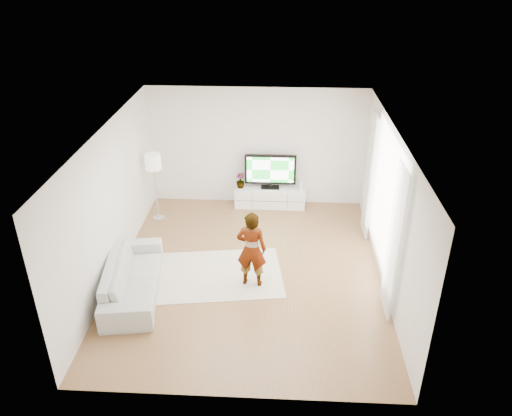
# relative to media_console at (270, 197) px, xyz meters

# --- Properties ---
(floor) EXTENTS (6.00, 6.00, 0.00)m
(floor) POSITION_rel_media_console_xyz_m (-0.33, -2.76, -0.23)
(floor) COLOR #B0794F
(floor) RESTS_ON ground
(ceiling) EXTENTS (6.00, 6.00, 0.00)m
(ceiling) POSITION_rel_media_console_xyz_m (-0.33, -2.76, 2.57)
(ceiling) COLOR white
(ceiling) RESTS_ON wall_back
(wall_left) EXTENTS (0.02, 6.00, 2.80)m
(wall_left) POSITION_rel_media_console_xyz_m (-2.83, -2.76, 1.17)
(wall_left) COLOR white
(wall_left) RESTS_ON floor
(wall_right) EXTENTS (0.02, 6.00, 2.80)m
(wall_right) POSITION_rel_media_console_xyz_m (2.17, -2.76, 1.17)
(wall_right) COLOR white
(wall_right) RESTS_ON floor
(wall_back) EXTENTS (5.00, 0.02, 2.80)m
(wall_back) POSITION_rel_media_console_xyz_m (-0.33, 0.24, 1.17)
(wall_back) COLOR white
(wall_back) RESTS_ON floor
(wall_front) EXTENTS (5.00, 0.02, 2.80)m
(wall_front) POSITION_rel_media_console_xyz_m (-0.33, -5.76, 1.17)
(wall_front) COLOR white
(wall_front) RESTS_ON floor
(window) EXTENTS (0.01, 2.60, 2.50)m
(window) POSITION_rel_media_console_xyz_m (2.15, -2.46, 1.22)
(window) COLOR white
(window) RESTS_ON wall_right
(curtain_near) EXTENTS (0.04, 0.70, 2.60)m
(curtain_near) POSITION_rel_media_console_xyz_m (2.07, -3.76, 1.12)
(curtain_near) COLOR white
(curtain_near) RESTS_ON floor
(curtain_far) EXTENTS (0.04, 0.70, 2.60)m
(curtain_far) POSITION_rel_media_console_xyz_m (2.07, -1.16, 1.12)
(curtain_far) COLOR white
(curtain_far) RESTS_ON floor
(media_console) EXTENTS (1.65, 0.47, 0.46)m
(media_console) POSITION_rel_media_console_xyz_m (0.00, 0.00, 0.00)
(media_console) COLOR white
(media_console) RESTS_ON floor
(television) EXTENTS (1.19, 0.23, 0.83)m
(television) POSITION_rel_media_console_xyz_m (-0.00, 0.03, 0.68)
(television) COLOR black
(television) RESTS_ON media_console
(game_console) EXTENTS (0.06, 0.17, 0.23)m
(game_console) POSITION_rel_media_console_xyz_m (0.72, -0.00, 0.34)
(game_console) COLOR white
(game_console) RESTS_ON media_console
(potted_plant) EXTENTS (0.24, 0.24, 0.36)m
(potted_plant) POSITION_rel_media_console_xyz_m (-0.70, 0.00, 0.41)
(potted_plant) COLOR #3F7238
(potted_plant) RESTS_ON media_console
(rug) EXTENTS (2.51, 1.96, 0.01)m
(rug) POSITION_rel_media_console_xyz_m (-0.86, -2.88, -0.23)
(rug) COLOR beige
(rug) RESTS_ON floor
(player) EXTENTS (0.57, 0.41, 1.48)m
(player) POSITION_rel_media_console_xyz_m (-0.25, -3.13, 0.52)
(player) COLOR #334772
(player) RESTS_ON rug
(sofa) EXTENTS (1.19, 2.35, 0.66)m
(sofa) POSITION_rel_media_console_xyz_m (-2.34, -3.50, 0.10)
(sofa) COLOR #BBBAB5
(sofa) RESTS_ON floor
(floor_lamp) EXTENTS (0.35, 0.35, 1.56)m
(floor_lamp) POSITION_rel_media_console_xyz_m (-2.53, -0.75, 1.09)
(floor_lamp) COLOR silver
(floor_lamp) RESTS_ON floor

